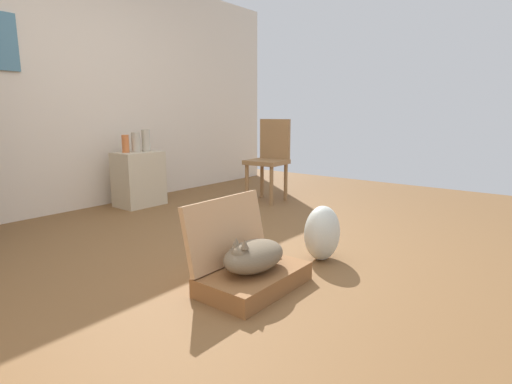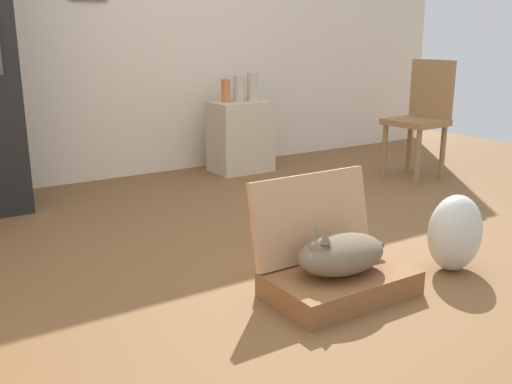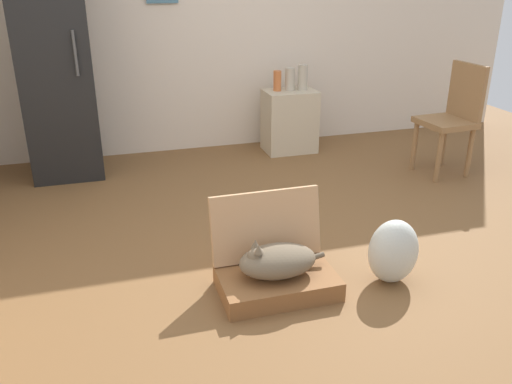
% 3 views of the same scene
% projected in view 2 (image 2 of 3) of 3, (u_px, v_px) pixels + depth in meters
% --- Properties ---
extents(ground_plane, '(7.68, 7.68, 0.00)m').
position_uv_depth(ground_plane, '(322.00, 245.00, 3.24)').
color(ground_plane, brown).
rests_on(ground_plane, ground).
extents(wall_back, '(6.40, 0.15, 2.60)m').
position_uv_depth(wall_back, '(153.00, 17.00, 4.73)').
color(wall_back, beige).
rests_on(wall_back, ground).
extents(suitcase_base, '(0.66, 0.41, 0.11)m').
position_uv_depth(suitcase_base, '(340.00, 284.00, 2.59)').
color(suitcase_base, brown).
rests_on(suitcase_base, ground).
extents(suitcase_lid, '(0.66, 0.12, 0.41)m').
position_uv_depth(suitcase_lid, '(312.00, 217.00, 2.70)').
color(suitcase_lid, tan).
rests_on(suitcase_lid, suitcase_base).
extents(cat, '(0.52, 0.28, 0.22)m').
position_uv_depth(cat, '(340.00, 254.00, 2.55)').
color(cat, brown).
rests_on(cat, suitcase_base).
extents(plastic_bag_white, '(0.30, 0.24, 0.39)m').
position_uv_depth(plastic_bag_white, '(455.00, 233.00, 2.85)').
color(plastic_bag_white, silver).
rests_on(plastic_bag_white, ground).
extents(side_table, '(0.50, 0.36, 0.61)m').
position_uv_depth(side_table, '(241.00, 137.00, 4.97)').
color(side_table, beige).
rests_on(side_table, ground).
extents(vase_tall, '(0.08, 0.08, 0.19)m').
position_uv_depth(vase_tall, '(226.00, 91.00, 4.82)').
color(vase_tall, '#CC6B38').
rests_on(vase_tall, side_table).
extents(vase_short, '(0.09, 0.09, 0.24)m').
position_uv_depth(vase_short, '(252.00, 87.00, 4.92)').
color(vase_short, '#B7AD99').
rests_on(vase_short, side_table).
extents(vase_round, '(0.09, 0.09, 0.22)m').
position_uv_depth(vase_round, '(239.00, 89.00, 4.88)').
color(vase_round, '#B7AD99').
rests_on(vase_round, side_table).
extents(chair, '(0.44, 0.45, 0.96)m').
position_uv_depth(chair, '(421.00, 114.00, 4.71)').
color(chair, olive).
rests_on(chair, ground).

